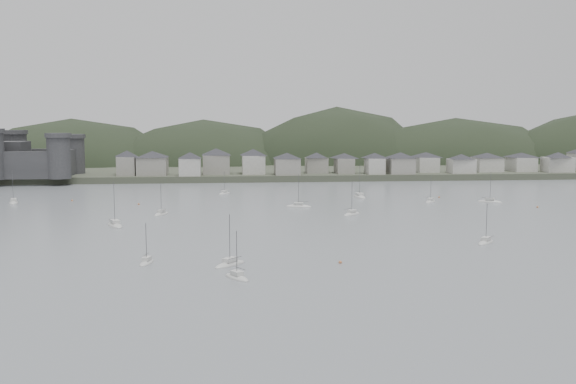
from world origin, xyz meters
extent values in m
plane|color=slate|center=(0.00, 0.00, 0.00)|extent=(900.00, 900.00, 0.00)
cube|color=#383D2D|center=(0.00, 295.00, 1.50)|extent=(900.00, 250.00, 3.00)
ellipsoid|color=black|center=(-110.87, 271.94, -10.14)|extent=(138.98, 92.48, 81.13)
ellipsoid|color=black|center=(-32.30, 272.87, -9.97)|extent=(132.08, 90.41, 79.74)
ellipsoid|color=black|center=(50.65, 272.93, -12.68)|extent=(133.88, 88.37, 101.41)
ellipsoid|color=black|center=(125.95, 267.91, -10.32)|extent=(165.81, 81.78, 82.55)
cylinder|color=#323335|center=(-92.00, 166.00, 12.00)|extent=(10.00, 10.00, 18.00)
cylinder|color=#323335|center=(-120.00, 196.00, 12.50)|extent=(11.00, 11.00, 19.00)
cylinder|color=#323335|center=(-92.00, 194.00, 11.50)|extent=(10.00, 10.00, 17.00)
cube|color=#323335|center=(-120.00, 195.00, 9.00)|extent=(56.00, 3.50, 12.00)
cube|color=#323335|center=(-92.00, 180.00, 9.00)|extent=(3.50, 30.00, 12.00)
cube|color=#323335|center=(-120.00, 180.00, 11.00)|extent=(20.00, 16.00, 16.00)
cube|color=gray|center=(-65.00, 181.96, 7.29)|extent=(8.34, 12.91, 8.59)
pyramid|color=#242428|center=(-65.00, 181.96, 13.09)|extent=(15.78, 15.78, 3.01)
cube|color=gray|center=(-53.32, 181.32, 7.18)|extent=(13.68, 13.35, 8.36)
pyramid|color=#242428|center=(-53.32, 181.32, 12.82)|extent=(20.07, 20.07, 2.93)
cube|color=#A7A59D|center=(-35.57, 176.02, 7.04)|extent=(9.78, 10.20, 8.08)
pyramid|color=#242428|center=(-35.57, 176.02, 12.49)|extent=(14.83, 14.83, 2.83)
cube|color=gray|center=(-23.51, 185.65, 7.55)|extent=(12.59, 13.33, 9.09)
pyramid|color=#242428|center=(-23.51, 185.65, 13.68)|extent=(19.24, 19.24, 3.18)
cube|color=#A7A59D|center=(-5.75, 184.10, 7.43)|extent=(10.74, 12.17, 8.87)
pyramid|color=#242428|center=(-5.75, 184.10, 13.42)|extent=(17.01, 17.01, 3.10)
cube|color=gray|center=(9.92, 177.53, 6.85)|extent=(11.63, 12.09, 7.69)
pyramid|color=#242428|center=(9.92, 177.53, 12.04)|extent=(17.61, 17.61, 2.69)
cube|color=gray|center=(25.25, 186.19, 6.72)|extent=(10.37, 9.35, 7.44)
pyramid|color=#242428|center=(25.25, 186.19, 11.74)|extent=(14.65, 14.65, 2.60)
cube|color=gray|center=(38.63, 183.79, 6.61)|extent=(8.24, 12.20, 7.22)
pyramid|color=#242428|center=(38.63, 183.79, 11.48)|extent=(15.17, 15.17, 2.53)
cube|color=#A7A59D|center=(52.50, 178.55, 6.73)|extent=(8.06, 10.91, 7.46)
pyramid|color=#242428|center=(52.50, 178.55, 11.77)|extent=(14.08, 14.08, 2.61)
cube|color=gray|center=(64.81, 177.06, 6.83)|extent=(11.73, 11.78, 7.66)
pyramid|color=#242428|center=(64.81, 177.06, 12.00)|extent=(17.46, 17.46, 2.68)
cube|color=#A7A59D|center=(80.64, 186.91, 6.67)|extent=(10.19, 13.02, 7.33)
pyramid|color=#242428|center=(80.64, 186.91, 11.62)|extent=(17.23, 17.23, 2.57)
cube|color=#A7A59D|center=(95.55, 178.06, 6.44)|extent=(11.70, 9.81, 6.88)
pyramid|color=#242428|center=(95.55, 178.06, 11.08)|extent=(15.97, 15.97, 2.41)
cube|color=#A7A59D|center=(112.40, 186.91, 6.50)|extent=(12.83, 12.48, 7.00)
pyramid|color=#242428|center=(112.40, 186.91, 11.22)|extent=(18.79, 18.79, 2.45)
cube|color=#A7A59D|center=(130.73, 187.42, 6.48)|extent=(11.07, 13.50, 6.97)
pyramid|color=#242428|center=(130.73, 187.42, 11.19)|extent=(18.25, 18.25, 2.44)
cube|color=#A7A59D|center=(146.02, 179.72, 6.67)|extent=(13.75, 9.12, 7.34)
pyramid|color=#242428|center=(146.02, 179.72, 11.62)|extent=(16.97, 16.97, 2.57)
ellipsoid|color=#BBBCB8|center=(71.95, 89.68, 0.05)|extent=(8.46, 6.68, 1.66)
cube|color=beige|center=(71.95, 89.68, 1.18)|extent=(3.44, 3.10, 0.70)
cylinder|color=#3F3F42|center=(71.95, 89.68, 5.40)|extent=(0.12, 0.12, 10.40)
cylinder|color=#3F3F42|center=(70.68, 88.89, 1.73)|extent=(3.22, 2.08, 0.10)
ellipsoid|color=#BBBCB8|center=(-48.91, 51.19, 0.05)|extent=(6.78, 9.79, 1.88)
cube|color=beige|center=(-48.91, 51.19, 1.29)|extent=(3.29, 3.87, 0.70)
cylinder|color=#3F3F42|center=(-48.91, 51.19, 6.09)|extent=(0.12, 0.12, 11.77)
cylinder|color=#3F3F42|center=(-49.64, 49.66, 1.84)|extent=(1.92, 3.87, 0.10)
ellipsoid|color=#BBBCB8|center=(30.03, 108.62, 0.05)|extent=(4.24, 9.88, 1.91)
cube|color=beige|center=(30.03, 108.62, 1.31)|extent=(2.51, 3.59, 0.70)
cylinder|color=#3F3F42|center=(30.03, 108.62, 6.18)|extent=(0.12, 0.12, 11.96)
cylinder|color=#3F3F42|center=(30.24, 110.33, 1.86)|extent=(0.64, 4.28, 0.10)
ellipsoid|color=#BBBCB8|center=(-19.78, 125.16, 0.05)|extent=(5.66, 7.02, 1.39)
cube|color=beige|center=(-19.78, 125.16, 1.04)|extent=(2.61, 2.87, 0.70)
cylinder|color=#3F3F42|center=(-19.78, 125.16, 4.54)|extent=(0.12, 0.12, 8.67)
cylinder|color=#3F3F42|center=(-20.46, 126.21, 1.59)|extent=(1.79, 2.67, 0.10)
ellipsoid|color=#BBBCB8|center=(4.39, 84.04, 0.05)|extent=(8.88, 4.85, 1.69)
cube|color=beige|center=(4.39, 84.04, 1.20)|extent=(3.35, 2.58, 0.70)
cylinder|color=#3F3F42|center=(4.39, 84.04, 5.49)|extent=(0.12, 0.12, 10.59)
cylinder|color=#3F3F42|center=(5.86, 84.44, 1.75)|extent=(3.70, 1.10, 0.10)
ellipsoid|color=#BBBCB8|center=(-17.59, -9.14, 0.05)|extent=(5.35, 6.77, 1.33)
cube|color=beige|center=(-17.59, -9.14, 1.02)|extent=(2.48, 2.75, 0.70)
cylinder|color=#3F3F42|center=(-17.59, -9.14, 4.36)|extent=(0.12, 0.12, 8.33)
cylinder|color=#3F3F42|center=(-16.95, -8.13, 1.57)|extent=(1.68, 2.59, 0.10)
ellipsoid|color=#BBBCB8|center=(18.24, 65.24, 0.05)|extent=(7.27, 7.41, 1.57)
cube|color=beige|center=(18.24, 65.24, 1.14)|extent=(3.16, 3.18, 0.70)
cylinder|color=#3F3F42|center=(18.24, 65.24, 5.12)|extent=(0.12, 0.12, 9.83)
cylinder|color=#3F3F42|center=(17.25, 66.26, 1.69)|extent=(2.53, 2.62, 0.10)
ellipsoid|color=#BBBCB8|center=(51.57, 92.16, 0.05)|extent=(6.31, 7.10, 1.45)
cube|color=beige|center=(51.57, 92.16, 1.07)|extent=(2.82, 2.97, 0.70)
cylinder|color=#3F3F42|center=(51.57, 92.16, 4.72)|extent=(0.12, 0.12, 9.04)
cylinder|color=#3F3F42|center=(50.76, 93.17, 1.62)|extent=(2.10, 2.61, 0.10)
ellipsoid|color=#BBBCB8|center=(39.91, 18.20, 0.05)|extent=(6.68, 6.77, 1.44)
cube|color=beige|center=(39.91, 18.20, 1.07)|extent=(2.90, 2.91, 0.70)
cylinder|color=#3F3F42|center=(39.91, 18.20, 4.71)|extent=(0.12, 0.12, 9.01)
cylinder|color=#3F3F42|center=(40.81, 17.28, 1.62)|extent=(2.34, 2.39, 0.10)
ellipsoid|color=#BBBCB8|center=(-34.98, 4.68, 0.05)|extent=(3.24, 6.50, 1.24)
cube|color=beige|center=(-34.98, 4.68, 0.97)|extent=(1.79, 2.41, 0.70)
cylinder|color=#3F3F42|center=(-34.98, 4.68, 4.09)|extent=(0.12, 0.12, 7.78)
cylinder|color=#3F3F42|center=(-35.21, 5.78, 1.52)|extent=(0.68, 2.76, 0.10)
ellipsoid|color=#BBBCB8|center=(-18.74, 1.31, 0.05)|extent=(7.25, 7.30, 1.56)
cube|color=beige|center=(-18.74, 1.31, 1.13)|extent=(3.14, 3.15, 0.70)
cylinder|color=#3F3F42|center=(-18.74, 1.31, 5.07)|extent=(0.12, 0.12, 9.75)
cylinder|color=#3F3F42|center=(-17.75, 0.32, 1.68)|extent=(2.54, 2.57, 0.10)
ellipsoid|color=#BBBCB8|center=(-91.95, 104.12, 0.05)|extent=(5.21, 9.27, 1.77)
cube|color=beige|center=(-91.95, 104.12, 1.23)|extent=(2.74, 3.51, 0.70)
cylinder|color=#3F3F42|center=(-91.95, 104.12, 5.72)|extent=(0.12, 0.12, 11.04)
cylinder|color=#3F3F42|center=(-92.40, 102.60, 1.78)|extent=(1.22, 3.84, 0.10)
ellipsoid|color=#BBBCB8|center=(-38.64, 71.17, 0.05)|extent=(5.10, 7.85, 1.50)
cube|color=beige|center=(-38.64, 71.17, 1.10)|extent=(2.53, 3.06, 0.70)
cylinder|color=#3F3F42|center=(-38.64, 71.17, 4.89)|extent=(0.12, 0.12, 9.38)
cylinder|color=#3F3F42|center=(-38.12, 69.93, 1.65)|extent=(1.39, 3.16, 0.10)
sphere|color=#B4683C|center=(59.09, 104.85, 0.15)|extent=(0.70, 0.70, 0.70)
sphere|color=#B4683C|center=(81.65, 74.98, 0.15)|extent=(0.70, 0.70, 0.70)
sphere|color=#B4683C|center=(-73.28, 108.06, 0.15)|extent=(0.70, 0.70, 0.70)
sphere|color=#B4683C|center=(-48.57, 95.60, 0.15)|extent=(0.70, 0.70, 0.70)
sphere|color=#B4683C|center=(2.87, 1.03, 0.15)|extent=(0.70, 0.70, 0.70)
camera|label=1|loc=(-19.52, -118.42, 27.41)|focal=39.22mm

